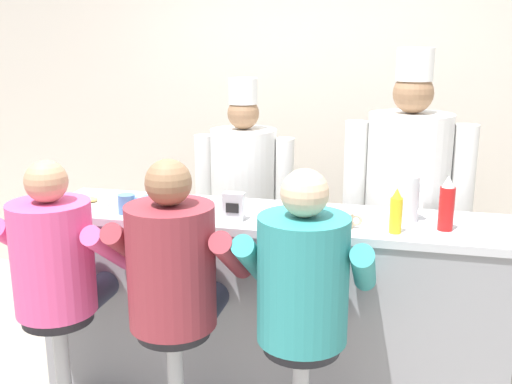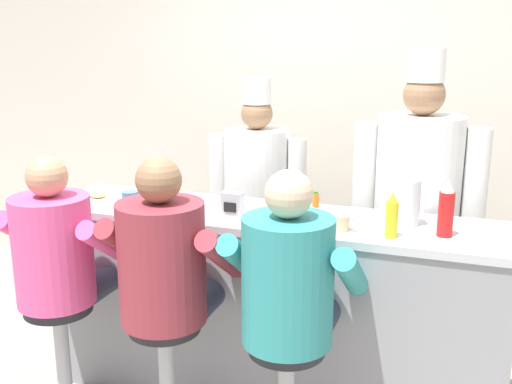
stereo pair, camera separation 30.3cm
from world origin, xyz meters
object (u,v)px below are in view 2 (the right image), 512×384
at_px(breakfast_plate, 98,198).
at_px(coffee_mug_blue, 131,201).
at_px(hot_sauce_bottle_orange, 315,207).
at_px(water_pitcher_clear, 406,202).
at_px(cook_in_whites_near, 257,196).
at_px(napkin_dispenser_chrome, 232,206).
at_px(diner_seated_teal, 290,289).
at_px(cook_in_whites_far, 417,202).
at_px(ketchup_bottle_red, 446,210).
at_px(mustard_bottle_yellow, 392,216).
at_px(diner_seated_pink, 58,258).
at_px(cereal_bowl, 160,200).
at_px(coffee_mug_tan, 342,223).
at_px(diner_seated_maroon, 166,270).

bearing_deg(breakfast_plate, coffee_mug_blue, -19.73).
height_order(hot_sauce_bottle_orange, water_pitcher_clear, water_pitcher_clear).
relative_size(coffee_mug_blue, cook_in_whites_near, 0.08).
height_order(napkin_dispenser_chrome, diner_seated_teal, diner_seated_teal).
height_order(hot_sauce_bottle_orange, cook_in_whites_far, cook_in_whites_far).
relative_size(ketchup_bottle_red, breakfast_plate, 1.17).
bearing_deg(cook_in_whites_near, ketchup_bottle_red, -34.37).
distance_m(mustard_bottle_yellow, cook_in_whites_far, 0.72).
bearing_deg(mustard_bottle_yellow, cook_in_whites_far, 85.56).
height_order(breakfast_plate, diner_seated_teal, diner_seated_teal).
xyz_separation_m(breakfast_plate, cook_in_whites_near, (0.65, 0.82, -0.13)).
relative_size(hot_sauce_bottle_orange, coffee_mug_blue, 1.12).
xyz_separation_m(ketchup_bottle_red, coffee_mug_blue, (-1.57, -0.10, -0.07)).
bearing_deg(diner_seated_pink, cook_in_whites_near, 66.93).
xyz_separation_m(diner_seated_pink, diner_seated_teal, (1.16, 0.00, 0.01)).
bearing_deg(ketchup_bottle_red, cook_in_whites_far, 105.81).
bearing_deg(cereal_bowl, coffee_mug_blue, -125.16).
height_order(mustard_bottle_yellow, coffee_mug_tan, mustard_bottle_yellow).
distance_m(napkin_dispenser_chrome, cook_in_whites_near, 0.93).
distance_m(ketchup_bottle_red, cook_in_whites_near, 1.47).
height_order(hot_sauce_bottle_orange, coffee_mug_blue, hot_sauce_bottle_orange).
relative_size(cereal_bowl, cook_in_whites_near, 0.09).
height_order(breakfast_plate, cook_in_whites_far, cook_in_whites_far).
distance_m(coffee_mug_blue, diner_seated_maroon, 0.59).
distance_m(breakfast_plate, cook_in_whites_far, 1.78).
bearing_deg(coffee_mug_blue, hot_sauce_bottle_orange, 6.50).
relative_size(coffee_mug_blue, napkin_dispenser_chrome, 1.01).
height_order(breakfast_plate, coffee_mug_tan, coffee_mug_tan).
relative_size(breakfast_plate, diner_seated_maroon, 0.16).
relative_size(breakfast_plate, coffee_mug_tan, 1.81).
xyz_separation_m(diner_seated_pink, cook_in_whites_far, (1.58, 1.10, 0.14)).
relative_size(cereal_bowl, diner_seated_pink, 0.11).
height_order(coffee_mug_tan, diner_seated_teal, diner_seated_teal).
bearing_deg(coffee_mug_tan, hot_sauce_bottle_orange, 148.89).
bearing_deg(hot_sauce_bottle_orange, diner_seated_maroon, -138.38).
height_order(ketchup_bottle_red, cook_in_whites_near, cook_in_whites_near).
relative_size(ketchup_bottle_red, water_pitcher_clear, 1.17).
relative_size(water_pitcher_clear, diner_seated_teal, 0.16).
height_order(ketchup_bottle_red, napkin_dispenser_chrome, ketchup_bottle_red).
bearing_deg(coffee_mug_blue, mustard_bottle_yellow, -0.11).
xyz_separation_m(breakfast_plate, coffee_mug_blue, (0.28, -0.10, 0.04)).
height_order(water_pitcher_clear, diner_seated_teal, diner_seated_teal).
distance_m(breakfast_plate, coffee_mug_blue, 0.30).
relative_size(hot_sauce_bottle_orange, diner_seated_maroon, 0.11).
distance_m(cook_in_whites_near, cook_in_whites_far, 1.05).
bearing_deg(cook_in_whites_far, diner_seated_teal, -110.74).
relative_size(diner_seated_maroon, cook_in_whites_far, 0.76).
height_order(diner_seated_maroon, diner_seated_teal, diner_seated_maroon).
xyz_separation_m(coffee_mug_tan, diner_seated_maroon, (-0.71, -0.41, -0.18)).
distance_m(hot_sauce_bottle_orange, diner_seated_pink, 1.27).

